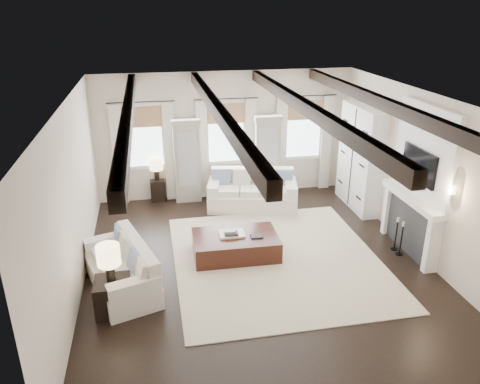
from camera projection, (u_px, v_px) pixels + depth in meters
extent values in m
plane|color=black|center=(258.00, 265.00, 9.06)|extent=(7.50, 7.50, 0.00)
cube|color=silver|center=(226.00, 135.00, 11.86)|extent=(6.50, 0.04, 3.20)
cube|color=silver|center=(339.00, 315.00, 5.04)|extent=(6.50, 0.04, 3.20)
cube|color=silver|center=(72.00, 203.00, 7.88)|extent=(0.04, 7.50, 3.20)
cube|color=silver|center=(423.00, 177.00, 9.03)|extent=(0.04, 7.50, 3.20)
cube|color=white|center=(261.00, 100.00, 7.85)|extent=(6.50, 7.50, 0.04)
cube|color=black|center=(128.00, 113.00, 7.51)|extent=(0.16, 7.40, 0.22)
cube|color=black|center=(217.00, 109.00, 7.76)|extent=(0.16, 7.40, 0.22)
cube|color=black|center=(303.00, 106.00, 8.03)|extent=(0.16, 7.40, 0.22)
cube|color=black|center=(382.00, 103.00, 8.29)|extent=(0.16, 7.40, 0.22)
cube|color=white|center=(143.00, 138.00, 11.45)|extent=(0.90, 0.03, 1.45)
cube|color=#AB7954|center=(142.00, 117.00, 11.20)|extent=(0.94, 0.04, 0.50)
cube|color=silver|center=(119.00, 155.00, 11.39)|extent=(0.28, 0.08, 2.50)
cube|color=silver|center=(170.00, 152.00, 11.61)|extent=(0.28, 0.08, 2.50)
cylinder|color=black|center=(140.00, 102.00, 11.01)|extent=(1.60, 0.02, 0.02)
cube|color=white|center=(226.00, 134.00, 11.82)|extent=(0.90, 0.03, 1.45)
cube|color=#AB7954|center=(226.00, 113.00, 11.56)|extent=(0.94, 0.04, 0.50)
cube|color=silver|center=(202.00, 151.00, 11.76)|extent=(0.28, 0.08, 2.50)
cube|color=silver|center=(250.00, 148.00, 11.98)|extent=(0.28, 0.08, 2.50)
cylinder|color=black|center=(226.00, 99.00, 11.38)|extent=(1.60, 0.02, 0.02)
cube|color=white|center=(303.00, 130.00, 12.18)|extent=(0.90, 0.03, 1.45)
cube|color=#AB7954|center=(305.00, 110.00, 11.93)|extent=(0.94, 0.04, 0.50)
cube|color=silver|center=(281.00, 146.00, 12.12)|extent=(0.28, 0.08, 2.50)
cube|color=silver|center=(326.00, 144.00, 12.34)|extent=(0.28, 0.08, 2.50)
cylinder|color=black|center=(306.00, 96.00, 11.74)|extent=(1.60, 0.02, 0.02)
cube|color=#B2AA9D|center=(187.00, 163.00, 11.71)|extent=(0.64, 0.38, 2.00)
cube|color=#B2B7BA|center=(187.00, 160.00, 11.47)|extent=(0.48, 0.02, 1.40)
cube|color=#B2AA9D|center=(185.00, 121.00, 11.31)|extent=(0.70, 0.42, 0.12)
cube|color=#B2AA9D|center=(266.00, 158.00, 12.07)|extent=(0.64, 0.38, 2.00)
cube|color=#B2B7BA|center=(268.00, 155.00, 11.83)|extent=(0.48, 0.02, 1.40)
cube|color=#B2AA9D|center=(267.00, 118.00, 11.67)|extent=(0.70, 0.42, 0.12)
cube|color=#242426|center=(411.00, 226.00, 9.41)|extent=(0.18, 1.50, 1.10)
cube|color=black|center=(409.00, 233.00, 9.46)|extent=(0.10, 0.90, 0.70)
cube|color=white|center=(433.00, 246.00, 8.66)|extent=(0.26, 0.14, 1.10)
cube|color=white|center=(390.00, 210.00, 10.15)|extent=(0.26, 0.14, 1.10)
cube|color=white|center=(412.00, 198.00, 9.17)|extent=(0.32, 1.90, 0.12)
cube|color=white|center=(425.00, 152.00, 8.83)|extent=(0.10, 1.90, 1.80)
cube|color=black|center=(419.00, 165.00, 8.92)|extent=(0.07, 1.10, 0.64)
cylinder|color=#FFD899|center=(453.00, 190.00, 8.00)|extent=(0.10, 0.10, 0.14)
cube|color=silver|center=(360.00, 158.00, 11.26)|extent=(0.40, 1.70, 2.50)
cube|color=black|center=(352.00, 158.00, 11.23)|extent=(0.01, 0.02, 2.40)
cube|color=beige|center=(276.00, 259.00, 9.26)|extent=(3.99, 4.41, 0.02)
cube|color=white|center=(252.00, 200.00, 11.54)|extent=(2.31, 1.41, 0.41)
cube|color=white|center=(252.00, 177.00, 11.72)|extent=(2.04, 0.66, 0.51)
cube|color=white|center=(214.00, 187.00, 11.44)|extent=(0.46, 0.96, 0.27)
cube|color=white|center=(291.00, 187.00, 11.39)|extent=(0.46, 0.96, 0.27)
cube|color=white|center=(228.00, 190.00, 11.41)|extent=(0.69, 0.72, 0.14)
cube|color=white|center=(252.00, 190.00, 11.39)|extent=(0.69, 0.72, 0.14)
cube|color=white|center=(276.00, 190.00, 11.38)|extent=(0.69, 0.72, 0.14)
cube|color=#697EA9|center=(221.00, 178.00, 11.56)|extent=(0.47, 0.31, 0.45)
cube|color=silver|center=(242.00, 178.00, 11.55)|extent=(0.47, 0.31, 0.45)
cube|color=beige|center=(263.00, 178.00, 11.54)|extent=(0.47, 0.31, 0.45)
cube|color=#697EA9|center=(283.00, 179.00, 11.52)|extent=(0.47, 0.31, 0.45)
cube|color=white|center=(121.00, 278.00, 8.30)|extent=(1.46, 2.16, 0.38)
cube|color=white|center=(138.00, 252.00, 8.29)|extent=(0.77, 1.86, 0.47)
cube|color=white|center=(107.00, 242.00, 8.89)|extent=(0.88, 0.49, 0.25)
cube|color=white|center=(134.00, 287.00, 7.48)|extent=(0.88, 0.49, 0.25)
cube|color=white|center=(109.00, 253.00, 8.63)|extent=(0.70, 0.68, 0.13)
cube|color=white|center=(117.00, 266.00, 8.18)|extent=(0.70, 0.68, 0.13)
cube|color=white|center=(126.00, 281.00, 7.74)|extent=(0.70, 0.68, 0.13)
cube|color=#697EA9|center=(118.00, 237.00, 8.79)|extent=(0.32, 0.44, 0.41)
cube|color=silver|center=(123.00, 245.00, 8.50)|extent=(0.32, 0.44, 0.41)
cube|color=beige|center=(129.00, 253.00, 8.21)|extent=(0.32, 0.44, 0.41)
cube|color=#697EA9|center=(135.00, 262.00, 7.92)|extent=(0.32, 0.44, 0.41)
cube|color=silver|center=(141.00, 272.00, 7.63)|extent=(0.32, 0.44, 0.41)
cube|color=black|center=(236.00, 246.00, 9.34)|extent=(1.70, 1.08, 0.44)
cube|color=white|center=(232.00, 234.00, 9.29)|extent=(0.51, 0.39, 0.04)
cube|color=#262628|center=(231.00, 233.00, 9.22)|extent=(0.26, 0.21, 0.04)
cube|color=beige|center=(230.00, 231.00, 9.25)|extent=(0.22, 0.18, 0.03)
cube|color=#262628|center=(257.00, 236.00, 9.21)|extent=(0.24, 0.19, 0.03)
cube|color=black|center=(113.00, 296.00, 7.63)|extent=(0.57, 0.57, 0.57)
cylinder|color=black|center=(110.00, 273.00, 7.46)|extent=(0.15, 0.15, 0.31)
cylinder|color=#F9D89E|center=(108.00, 255.00, 7.34)|extent=(0.37, 0.37, 0.33)
cube|color=black|center=(158.00, 190.00, 11.97)|extent=(0.37, 0.37, 0.55)
cylinder|color=black|center=(157.00, 175.00, 11.82)|extent=(0.13, 0.13, 0.27)
cylinder|color=#F9D89E|center=(156.00, 164.00, 11.71)|extent=(0.33, 0.33, 0.29)
cylinder|color=black|center=(399.00, 254.00, 9.45)|extent=(0.15, 0.15, 0.02)
cylinder|color=black|center=(401.00, 240.00, 9.33)|extent=(0.03, 0.03, 0.65)
cylinder|color=beige|center=(404.00, 224.00, 9.20)|extent=(0.06, 0.06, 0.09)
cylinder|color=black|center=(394.00, 249.00, 9.64)|extent=(0.15, 0.15, 0.02)
cylinder|color=black|center=(396.00, 235.00, 9.53)|extent=(0.03, 0.03, 0.64)
cylinder|color=beige|center=(398.00, 220.00, 9.39)|extent=(0.06, 0.06, 0.09)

